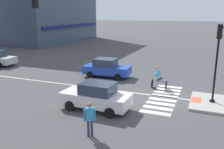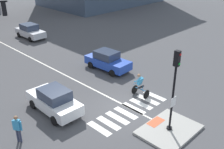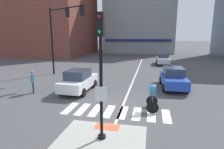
# 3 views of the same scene
# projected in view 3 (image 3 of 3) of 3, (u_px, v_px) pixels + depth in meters

# --- Properties ---
(ground_plane) EXTENTS (300.00, 300.00, 0.00)m
(ground_plane) POSITION_uv_depth(u_px,v_px,m) (117.00, 109.00, 10.73)
(ground_plane) COLOR #474749
(traffic_island) EXTENTS (3.44, 2.59, 0.15)m
(traffic_island) POSITION_uv_depth(u_px,v_px,m) (102.00, 140.00, 7.48)
(traffic_island) COLOR #A3A099
(traffic_island) RESTS_ON ground
(tactile_pad_front) EXTENTS (1.10, 0.60, 0.01)m
(tactile_pad_front) POSITION_uv_depth(u_px,v_px,m) (107.00, 127.00, 8.37)
(tactile_pad_front) COLOR #DB5B38
(tactile_pad_front) RESTS_ON traffic_island
(signal_pole) EXTENTS (0.44, 0.38, 4.77)m
(signal_pole) POSITION_uv_depth(u_px,v_px,m) (101.00, 66.00, 6.87)
(signal_pole) COLOR black
(signal_pole) RESTS_ON traffic_island
(crosswalk_stripe_a) EXTENTS (0.44, 1.80, 0.01)m
(crosswalk_stripe_a) POSITION_uv_depth(u_px,v_px,m) (70.00, 108.00, 10.92)
(crosswalk_stripe_a) COLOR silver
(crosswalk_stripe_a) RESTS_ON ground
(crosswalk_stripe_b) EXTENTS (0.44, 1.80, 0.01)m
(crosswalk_stripe_b) POSITION_uv_depth(u_px,v_px,m) (83.00, 109.00, 10.77)
(crosswalk_stripe_b) COLOR silver
(crosswalk_stripe_b) RESTS_ON ground
(crosswalk_stripe_c) EXTENTS (0.44, 1.80, 0.01)m
(crosswalk_stripe_c) POSITION_uv_depth(u_px,v_px,m) (96.00, 110.00, 10.61)
(crosswalk_stripe_c) COLOR silver
(crosswalk_stripe_c) RESTS_ON ground
(crosswalk_stripe_d) EXTENTS (0.44, 1.80, 0.01)m
(crosswalk_stripe_d) POSITION_uv_depth(u_px,v_px,m) (109.00, 111.00, 10.46)
(crosswalk_stripe_d) COLOR silver
(crosswalk_stripe_d) RESTS_ON ground
(crosswalk_stripe_e) EXTENTS (0.44, 1.80, 0.01)m
(crosswalk_stripe_e) POSITION_uv_depth(u_px,v_px,m) (123.00, 112.00, 10.31)
(crosswalk_stripe_e) COLOR silver
(crosswalk_stripe_e) RESTS_ON ground
(crosswalk_stripe_f) EXTENTS (0.44, 1.80, 0.01)m
(crosswalk_stripe_f) POSITION_uv_depth(u_px,v_px,m) (137.00, 113.00, 10.15)
(crosswalk_stripe_f) COLOR silver
(crosswalk_stripe_f) RESTS_ON ground
(crosswalk_stripe_g) EXTENTS (0.44, 1.80, 0.01)m
(crosswalk_stripe_g) POSITION_uv_depth(u_px,v_px,m) (151.00, 115.00, 10.00)
(crosswalk_stripe_g) COLOR silver
(crosswalk_stripe_g) RESTS_ON ground
(crosswalk_stripe_h) EXTENTS (0.44, 1.80, 0.01)m
(crosswalk_stripe_h) POSITION_uv_depth(u_px,v_px,m) (166.00, 116.00, 9.85)
(crosswalk_stripe_h) COLOR silver
(crosswalk_stripe_h) RESTS_ON ground
(lane_centre_line) EXTENTS (0.14, 28.00, 0.01)m
(lane_centre_line) POSITION_uv_depth(u_px,v_px,m) (136.00, 75.00, 20.27)
(lane_centre_line) COLOR silver
(lane_centre_line) RESTS_ON ground
(traffic_light_mast) EXTENTS (4.68, 2.61, 6.91)m
(traffic_light_mast) POSITION_uv_depth(u_px,v_px,m) (60.00, 29.00, 18.73)
(traffic_light_mast) COLOR black
(traffic_light_mast) RESTS_ON ground
(building_corner_right) EXTENTS (21.23, 18.15, 17.79)m
(building_corner_right) POSITION_uv_depth(u_px,v_px,m) (42.00, 13.00, 41.73)
(building_corner_right) COLOR brown
(building_corner_right) RESTS_ON ground
(building_far_block) EXTENTS (16.70, 19.15, 18.04)m
(building_far_block) POSITION_uv_depth(u_px,v_px,m) (141.00, 17.00, 49.89)
(building_far_block) COLOR gray
(building_far_block) RESTS_ON ground
(car_blue_eastbound_mid) EXTENTS (2.01, 4.18, 1.64)m
(car_blue_eastbound_mid) POSITION_uv_depth(u_px,v_px,m) (173.00, 78.00, 15.01)
(car_blue_eastbound_mid) COLOR #2347B7
(car_blue_eastbound_mid) RESTS_ON ground
(car_silver_eastbound_distant) EXTENTS (1.90, 4.13, 1.64)m
(car_silver_eastbound_distant) POSITION_uv_depth(u_px,v_px,m) (163.00, 59.00, 27.33)
(car_silver_eastbound_distant) COLOR silver
(car_silver_eastbound_distant) RESTS_ON ground
(car_white_westbound_near) EXTENTS (1.91, 4.13, 1.64)m
(car_white_westbound_near) POSITION_uv_depth(u_px,v_px,m) (79.00, 81.00, 14.13)
(car_white_westbound_near) COLOR white
(car_white_westbound_near) RESTS_ON ground
(cyclist) EXTENTS (0.69, 1.11, 1.68)m
(cyclist) POSITION_uv_depth(u_px,v_px,m) (153.00, 95.00, 10.57)
(cyclist) COLOR black
(cyclist) RESTS_ON ground
(pedestrian_at_curb_left) EXTENTS (0.38, 0.48, 1.67)m
(pedestrian_at_curb_left) POSITION_uv_depth(u_px,v_px,m) (33.00, 80.00, 13.60)
(pedestrian_at_curb_left) COLOR #2D334C
(pedestrian_at_curb_left) RESTS_ON ground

